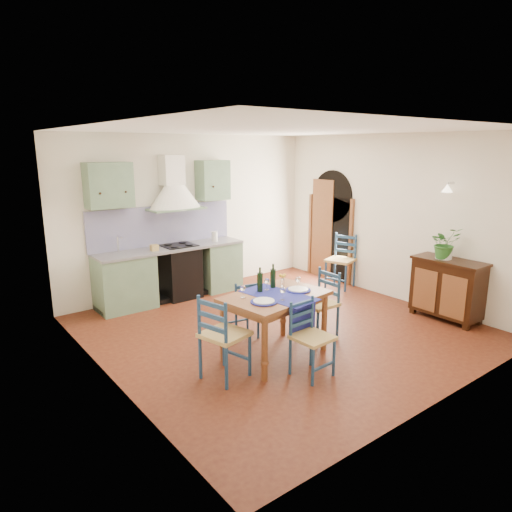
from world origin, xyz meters
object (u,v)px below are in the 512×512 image
at_px(chair_near, 310,337).
at_px(sideboard, 447,287).
at_px(potted_plant, 445,243).
at_px(dining_table, 276,302).

bearing_deg(chair_near, sideboard, 0.24).
distance_m(chair_near, potted_plant, 2.96).
distance_m(dining_table, potted_plant, 2.95).
bearing_deg(sideboard, potted_plant, 101.36).
xyz_separation_m(chair_near, sideboard, (2.89, 0.01, 0.05)).
height_order(chair_near, sideboard, sideboard).
bearing_deg(dining_table, potted_plant, -10.18).
relative_size(chair_near, potted_plant, 1.83).
relative_size(dining_table, potted_plant, 2.86).
bearing_deg(potted_plant, sideboard, -78.64).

